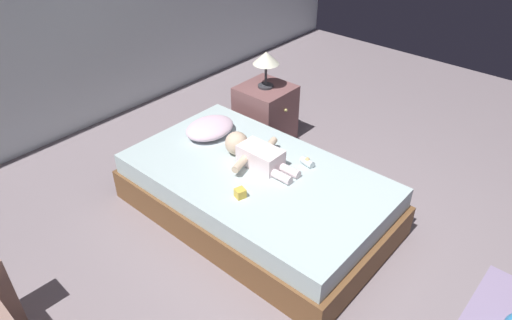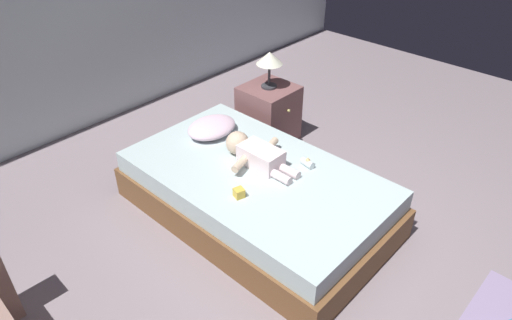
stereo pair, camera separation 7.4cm
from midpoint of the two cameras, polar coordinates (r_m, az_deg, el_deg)
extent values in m
plane|color=gray|center=(3.34, 8.69, -12.32)|extent=(8.00, 8.00, 0.00)
cube|color=brown|center=(3.58, -0.60, -5.19)|extent=(1.18, 2.03, 0.25)
cube|color=silver|center=(3.45, -0.62, -2.50)|extent=(1.14, 1.95, 0.17)
ellipsoid|color=silver|center=(3.83, -6.30, 3.98)|extent=(0.44, 0.34, 0.12)
cube|color=white|center=(3.42, -0.06, 0.41)|extent=(0.19, 0.33, 0.15)
sphere|color=beige|center=(3.55, -3.02, 2.10)|extent=(0.18, 0.18, 0.18)
cylinder|color=beige|center=(3.35, -2.63, -0.51)|extent=(0.18, 0.10, 0.06)
cylinder|color=beige|center=(3.56, 1.16, 1.87)|extent=(0.18, 0.10, 0.06)
cylinder|color=white|center=(3.29, 2.53, -2.09)|extent=(0.06, 0.16, 0.06)
cylinder|color=white|center=(3.36, 3.57, -1.35)|extent=(0.06, 0.16, 0.06)
cube|color=blue|center=(3.65, 0.76, 1.51)|extent=(0.04, 0.12, 0.01)
cube|color=white|center=(3.69, 0.20, 2.08)|extent=(0.02, 0.03, 0.01)
cube|color=brown|center=(4.44, 0.68, 5.77)|extent=(0.46, 0.46, 0.56)
sphere|color=tan|center=(4.24, 3.23, 6.18)|extent=(0.03, 0.03, 0.03)
cylinder|color=#333338|center=(4.31, 0.71, 9.16)|extent=(0.15, 0.15, 0.02)
cylinder|color=#333338|center=(4.26, 0.72, 10.56)|extent=(0.02, 0.02, 0.21)
cone|color=silver|center=(4.20, 0.74, 12.57)|extent=(0.24, 0.24, 0.11)
cube|color=gold|center=(3.14, -2.66, -4.14)|extent=(0.08, 0.08, 0.07)
cylinder|color=white|center=(3.46, 5.76, -0.29)|extent=(0.07, 0.12, 0.06)
cone|color=#E5BF79|center=(3.44, 5.79, 0.24)|extent=(0.04, 0.04, 0.02)
camera|label=1|loc=(0.04, -90.64, -0.44)|focal=32.22mm
camera|label=2|loc=(0.04, 89.36, 0.44)|focal=32.22mm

